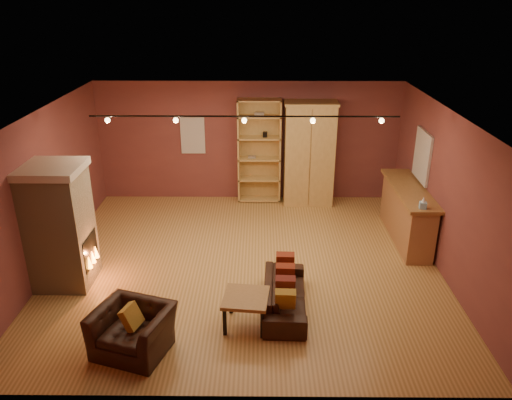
{
  "coord_description": "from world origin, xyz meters",
  "views": [
    {
      "loc": [
        0.27,
        -8.02,
        4.66
      ],
      "look_at": [
        0.2,
        0.2,
        1.2
      ],
      "focal_mm": 35.0,
      "sensor_mm": 36.0,
      "label": 1
    }
  ],
  "objects_px": {
    "bar_counter": "(407,213)",
    "coffee_table": "(246,300)",
    "fireplace": "(60,226)",
    "bookcase": "(259,150)",
    "armoire": "(309,154)",
    "armchair": "(132,323)",
    "loveseat": "(285,289)"
  },
  "relations": [
    {
      "from": "fireplace",
      "to": "armoire",
      "type": "height_order",
      "value": "armoire"
    },
    {
      "from": "fireplace",
      "to": "bookcase",
      "type": "distance_m",
      "value": 4.97
    },
    {
      "from": "armoire",
      "to": "bar_counter",
      "type": "distance_m",
      "value": 2.69
    },
    {
      "from": "fireplace",
      "to": "armchair",
      "type": "bearing_deg",
      "value": -48.8
    },
    {
      "from": "bookcase",
      "to": "loveseat",
      "type": "bearing_deg",
      "value": -84.69
    },
    {
      "from": "bar_counter",
      "to": "coffee_table",
      "type": "bearing_deg",
      "value": -137.61
    },
    {
      "from": "bar_counter",
      "to": "loveseat",
      "type": "height_order",
      "value": "bar_counter"
    },
    {
      "from": "loveseat",
      "to": "fireplace",
      "type": "bearing_deg",
      "value": 80.73
    },
    {
      "from": "armoire",
      "to": "bar_counter",
      "type": "height_order",
      "value": "armoire"
    },
    {
      "from": "armchair",
      "to": "armoire",
      "type": "bearing_deg",
      "value": 79.55
    },
    {
      "from": "bar_counter",
      "to": "loveseat",
      "type": "relative_size",
      "value": 1.37
    },
    {
      "from": "fireplace",
      "to": "coffee_table",
      "type": "bearing_deg",
      "value": -21.05
    },
    {
      "from": "bookcase",
      "to": "armoire",
      "type": "xyz_separation_m",
      "value": [
        1.15,
        -0.18,
        -0.03
      ]
    },
    {
      "from": "bookcase",
      "to": "bar_counter",
      "type": "xyz_separation_m",
      "value": [
        2.95,
        -2.06,
        -0.68
      ]
    },
    {
      "from": "fireplace",
      "to": "armoire",
      "type": "xyz_separation_m",
      "value": [
        4.43,
        3.54,
        0.15
      ]
    },
    {
      "from": "fireplace",
      "to": "armchair",
      "type": "xyz_separation_m",
      "value": [
        1.56,
        -1.78,
        -0.62
      ]
    },
    {
      "from": "bookcase",
      "to": "armchair",
      "type": "xyz_separation_m",
      "value": [
        -1.73,
        -5.5,
        -0.8
      ]
    },
    {
      "from": "fireplace",
      "to": "armchair",
      "type": "relative_size",
      "value": 1.84
    },
    {
      "from": "armoire",
      "to": "loveseat",
      "type": "relative_size",
      "value": 1.43
    },
    {
      "from": "bar_counter",
      "to": "armchair",
      "type": "distance_m",
      "value": 5.82
    },
    {
      "from": "bar_counter",
      "to": "coffee_table",
      "type": "distance_m",
      "value": 4.25
    },
    {
      "from": "armchair",
      "to": "coffee_table",
      "type": "relative_size",
      "value": 1.59
    },
    {
      "from": "loveseat",
      "to": "bar_counter",
      "type": "bearing_deg",
      "value": -43.71
    },
    {
      "from": "armoire",
      "to": "bar_counter",
      "type": "xyz_separation_m",
      "value": [
        1.81,
        -1.88,
        -0.65
      ]
    },
    {
      "from": "bookcase",
      "to": "loveseat",
      "type": "relative_size",
      "value": 1.45
    },
    {
      "from": "fireplace",
      "to": "bar_counter",
      "type": "bearing_deg",
      "value": 14.95
    },
    {
      "from": "armoire",
      "to": "coffee_table",
      "type": "distance_m",
      "value": 4.98
    },
    {
      "from": "bookcase",
      "to": "armchair",
      "type": "distance_m",
      "value": 5.82
    },
    {
      "from": "loveseat",
      "to": "armoire",
      "type": "bearing_deg",
      "value": -7.12
    },
    {
      "from": "bookcase",
      "to": "coffee_table",
      "type": "distance_m",
      "value": 4.99
    },
    {
      "from": "bookcase",
      "to": "fireplace",
      "type": "bearing_deg",
      "value": -131.46
    },
    {
      "from": "bar_counter",
      "to": "armchair",
      "type": "xyz_separation_m",
      "value": [
        -4.68,
        -3.44,
        -0.12
      ]
    }
  ]
}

